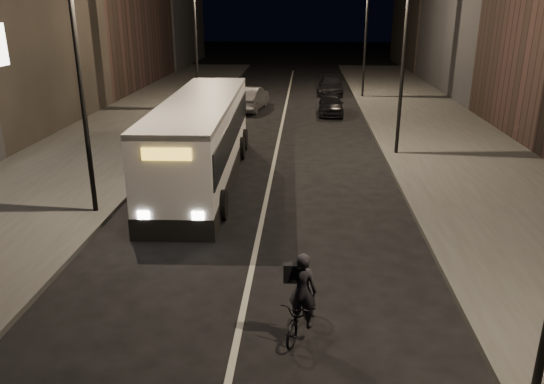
# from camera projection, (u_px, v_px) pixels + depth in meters

# --- Properties ---
(ground) EXTENTS (180.00, 180.00, 0.00)m
(ground) POSITION_uv_depth(u_px,v_px,m) (250.00, 278.00, 13.72)
(ground) COLOR black
(ground) RESTS_ON ground
(sidewalk_right) EXTENTS (7.00, 70.00, 0.16)m
(sidewalk_right) POSITION_uv_depth(u_px,v_px,m) (448.00, 144.00, 26.35)
(sidewalk_right) COLOR #373735
(sidewalk_right) RESTS_ON ground
(sidewalk_left) EXTENTS (7.00, 70.00, 0.16)m
(sidewalk_left) POSITION_uv_depth(u_px,v_px,m) (114.00, 139.00, 27.35)
(sidewalk_left) COLOR #373735
(sidewalk_left) RESTS_ON ground
(streetlight_right_mid) EXTENTS (1.20, 0.44, 8.12)m
(streetlight_right_mid) POSITION_uv_depth(u_px,v_px,m) (399.00, 36.00, 22.88)
(streetlight_right_mid) COLOR black
(streetlight_right_mid) RESTS_ON sidewalk_right
(streetlight_right_far) EXTENTS (1.20, 0.44, 8.12)m
(streetlight_right_far) POSITION_uv_depth(u_px,v_px,m) (363.00, 23.00, 37.93)
(streetlight_right_far) COLOR black
(streetlight_right_far) RESTS_ON sidewalk_right
(streetlight_left_near) EXTENTS (1.20, 0.44, 8.12)m
(streetlight_left_near) POSITION_uv_depth(u_px,v_px,m) (85.00, 50.00, 15.99)
(streetlight_left_near) COLOR black
(streetlight_left_near) RESTS_ON sidewalk_left
(streetlight_left_far) EXTENTS (1.20, 0.44, 8.12)m
(streetlight_left_far) POSITION_uv_depth(u_px,v_px,m) (199.00, 26.00, 32.91)
(streetlight_left_far) COLOR black
(streetlight_left_far) RESTS_ON sidewalk_left
(city_bus) EXTENTS (3.13, 12.14, 3.25)m
(city_bus) POSITION_uv_depth(u_px,v_px,m) (202.00, 136.00, 20.85)
(city_bus) COLOR silver
(city_bus) RESTS_ON ground
(cyclist_on_bicycle) EXTENTS (1.12, 1.84, 2.00)m
(cyclist_on_bicycle) POSITION_uv_depth(u_px,v_px,m) (302.00, 308.00, 11.12)
(cyclist_on_bicycle) COLOR black
(cyclist_on_bicycle) RESTS_ON ground
(car_near) EXTENTS (1.60, 3.83, 1.30)m
(car_near) POSITION_uv_depth(u_px,v_px,m) (331.00, 104.00, 33.68)
(car_near) COLOR black
(car_near) RESTS_ON ground
(car_mid) EXTENTS (2.27, 4.94, 1.57)m
(car_mid) POSITION_uv_depth(u_px,v_px,m) (249.00, 98.00, 35.02)
(car_mid) COLOR #3E3E41
(car_mid) RESTS_ON ground
(car_far) EXTENTS (1.92, 4.57, 1.32)m
(car_far) POSITION_uv_depth(u_px,v_px,m) (331.00, 86.00, 41.32)
(car_far) COLOR black
(car_far) RESTS_ON ground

